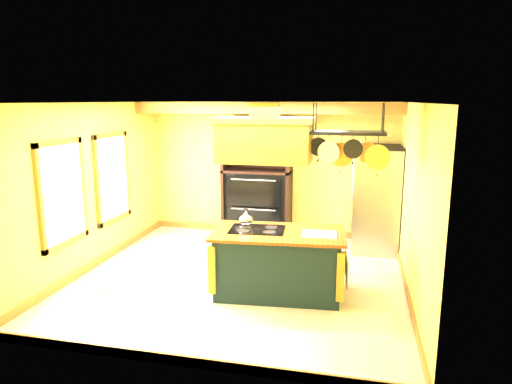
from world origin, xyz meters
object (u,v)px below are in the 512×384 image
at_px(range_hood, 265,138).
at_px(pot_rack, 348,142).
at_px(refrigerator, 376,201).
at_px(hutch, 257,192).
at_px(kitchen_island, 278,262).

xyz_separation_m(range_hood, pot_rack, (1.11, 0.00, -0.04)).
bearing_deg(pot_rack, range_hood, -180.00).
bearing_deg(refrigerator, range_hood, -124.23).
bearing_deg(range_hood, hutch, 104.72).
relative_size(range_hood, refrigerator, 0.70).
distance_m(range_hood, pot_rack, 1.11).
bearing_deg(hutch, range_hood, -75.28).
xyz_separation_m(pot_rack, refrigerator, (0.48, 2.34, -1.27)).
relative_size(pot_rack, refrigerator, 0.56).
xyz_separation_m(range_hood, hutch, (-0.71, 2.68, -1.31)).
relative_size(range_hood, pot_rack, 1.25).
relative_size(range_hood, hutch, 0.55).
relative_size(kitchen_island, pot_rack, 1.82).
bearing_deg(refrigerator, pot_rack, -101.62).
height_order(kitchen_island, refrigerator, refrigerator).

